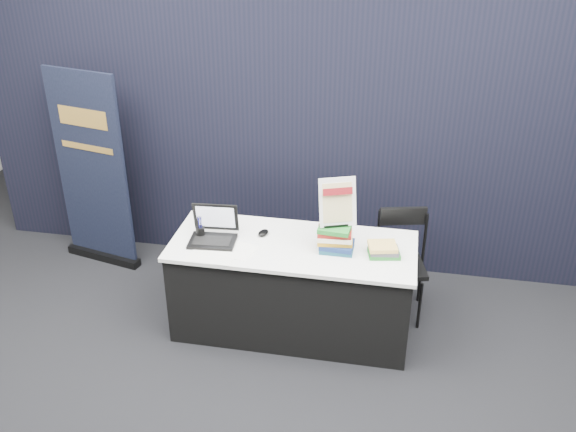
# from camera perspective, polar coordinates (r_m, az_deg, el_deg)

# --- Properties ---
(floor) EXTENTS (8.00, 8.00, 0.00)m
(floor) POSITION_cam_1_polar(r_m,az_deg,el_deg) (4.70, -0.85, -13.82)
(floor) COLOR black
(floor) RESTS_ON ground
(wall_back) EXTENTS (8.00, 0.02, 3.50)m
(wall_back) POSITION_cam_1_polar(r_m,az_deg,el_deg) (7.59, 5.39, 17.35)
(wall_back) COLOR #B3B0A9
(wall_back) RESTS_ON floor
(drape_partition) EXTENTS (6.00, 0.08, 2.40)m
(drape_partition) POSITION_cam_1_polar(r_m,az_deg,el_deg) (5.44, 2.46, 7.11)
(drape_partition) COLOR black
(drape_partition) RESTS_ON floor
(display_table) EXTENTS (1.80, 0.75, 0.75)m
(display_table) POSITION_cam_1_polar(r_m,az_deg,el_deg) (4.90, 0.42, -6.31)
(display_table) COLOR black
(display_table) RESTS_ON floor
(laptop) EXTENTS (0.36, 0.29, 0.26)m
(laptop) POSITION_cam_1_polar(r_m,az_deg,el_deg) (4.76, -6.60, -1.46)
(laptop) COLOR black
(laptop) RESTS_ON display_table
(mouse) EXTENTS (0.10, 0.12, 0.03)m
(mouse) POSITION_cam_1_polar(r_m,az_deg,el_deg) (4.82, -2.21, -1.50)
(mouse) COLOR black
(mouse) RESTS_ON display_table
(brochure_left) EXTENTS (0.33, 0.24, 0.00)m
(brochure_left) POSITION_cam_1_polar(r_m,az_deg,el_deg) (4.60, -6.71, -3.46)
(brochure_left) COLOR white
(brochure_left) RESTS_ON display_table
(brochure_mid) EXTENTS (0.37, 0.31, 0.00)m
(brochure_mid) POSITION_cam_1_polar(r_m,az_deg,el_deg) (4.66, -4.94, -2.92)
(brochure_mid) COLOR white
(brochure_mid) RESTS_ON display_table
(brochure_right) EXTENTS (0.33, 0.30, 0.00)m
(brochure_right) POSITION_cam_1_polar(r_m,az_deg,el_deg) (4.63, -5.20, -3.10)
(brochure_right) COLOR silver
(brochure_right) RESTS_ON display_table
(pen_cup) EXTENTS (0.09, 0.09, 0.08)m
(pen_cup) POSITION_cam_1_polar(r_m,az_deg,el_deg) (4.81, -7.81, -1.44)
(pen_cup) COLOR black
(pen_cup) RESTS_ON display_table
(book_stack_tall) EXTENTS (0.24, 0.19, 0.19)m
(book_stack_tall) POSITION_cam_1_polar(r_m,az_deg,el_deg) (4.59, 4.26, -1.98)
(book_stack_tall) COLOR #174859
(book_stack_tall) RESTS_ON display_table
(book_stack_short) EXTENTS (0.23, 0.19, 0.09)m
(book_stack_short) POSITION_cam_1_polar(r_m,az_deg,el_deg) (4.60, 8.46, -2.99)
(book_stack_short) COLOR #1E7325
(book_stack_short) RESTS_ON display_table
(info_sign) EXTENTS (0.28, 0.19, 0.36)m
(info_sign) POSITION_cam_1_polar(r_m,az_deg,el_deg) (4.49, 4.43, 1.18)
(info_sign) COLOR black
(info_sign) RESTS_ON book_stack_tall
(pullup_banner) EXTENTS (0.75, 0.27, 1.77)m
(pullup_banner) POSITION_cam_1_polar(r_m,az_deg,el_deg) (5.84, -16.91, 2.97)
(pullup_banner) COLOR black
(pullup_banner) RESTS_ON floor
(stacking_chair) EXTENTS (0.46, 0.47, 0.85)m
(stacking_chair) POSITION_cam_1_polar(r_m,az_deg,el_deg) (5.12, 9.88, -3.78)
(stacking_chair) COLOR black
(stacking_chair) RESTS_ON floor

